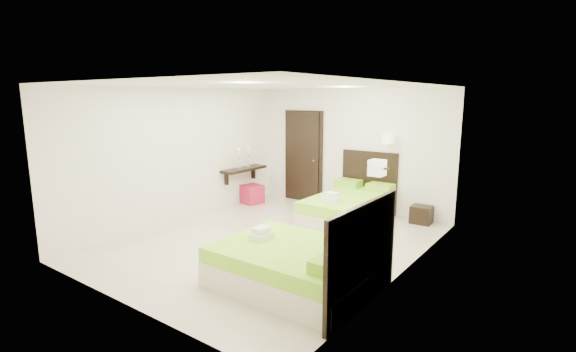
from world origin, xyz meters
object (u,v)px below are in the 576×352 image
Objects in this scene: bed_double at (300,265)px; ottoman at (252,194)px; nightstand at (421,215)px; bed_single at (348,206)px.

bed_double reaches higher than ottoman.
bed_double is 3.70m from nightstand.
bed_double is at bearing -97.24° from nightstand.
bed_double is 4.66× the size of ottoman.
bed_single is at bearing -150.78° from nightstand.
bed_single is at bearing 0.48° from ottoman.
ottoman is (-3.34, 2.93, -0.08)m from bed_double.
bed_double is at bearing -41.23° from ottoman.
bed_double is (0.86, -2.95, -0.02)m from bed_single.
bed_double is at bearing -73.72° from bed_single.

